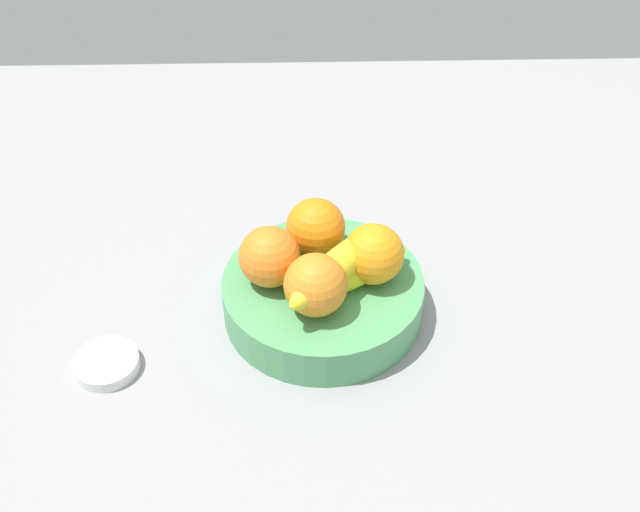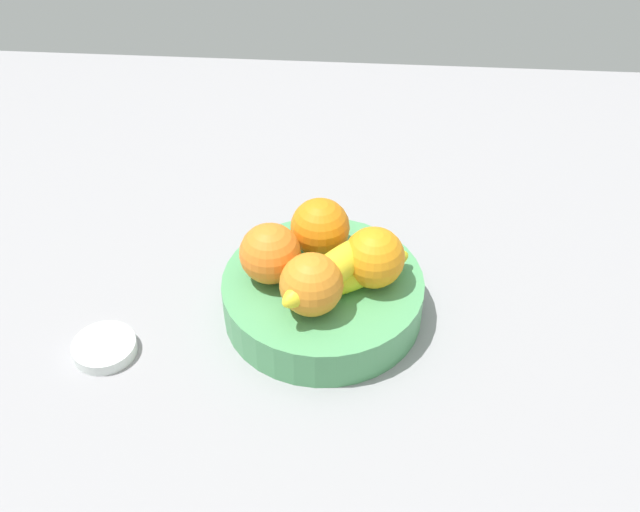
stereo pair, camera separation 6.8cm
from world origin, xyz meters
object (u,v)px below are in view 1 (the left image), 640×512
Objects in this scene: banana_bunch at (343,270)px; jar_lid at (107,364)px; fruit_bowl at (320,296)px; orange_front_right at (316,285)px; orange_center at (373,254)px; orange_front_left at (269,257)px; orange_back_left at (316,227)px.

banana_bunch is 30.28cm from jar_lid.
orange_front_right is at bearing -97.56° from fruit_bowl.
orange_center is 0.98× the size of jar_lid.
orange_front_right is (-0.64, -4.86, 6.51)cm from fruit_bowl.
orange_front_right reaches higher than banana_bunch.
orange_front_right is 26.68cm from jar_lid.
orange_front_left is at bearing 136.88° from orange_front_right.
orange_back_left is 0.45× the size of banana_bunch.
orange_front_right is 4.75cm from banana_bunch.
fruit_bowl is 3.28× the size of jar_lid.
orange_front_right is 8.91cm from orange_center.
orange_back_left reaches higher than banana_bunch.
orange_front_right is at bearing 9.23° from jar_lid.
orange_front_left is 1.00× the size of orange_center.
fruit_bowl is 3.34× the size of orange_front_right.
orange_front_left is 1.00× the size of orange_back_left.
fruit_bowl is 1.50× the size of banana_bunch.
jar_lid is at bearing -149.79° from orange_back_left.
orange_center is at bearing 3.86° from fruit_bowl.
orange_front_left and orange_back_left have the same top height.
fruit_bowl is at bearing -176.14° from orange_center.
orange_center is at bearing -37.60° from orange_back_left.
orange_center is at bearing 27.76° from banana_bunch.
orange_back_left is 0.98× the size of jar_lid.
orange_center reaches higher than jar_lid.
orange_back_left is (0.24, 10.63, 0.00)cm from orange_front_right.
orange_front_left is 12.64cm from orange_center.
jar_lid is (-32.14, -9.36, -8.46)cm from orange_center.
orange_front_right is 10.63cm from orange_back_left.
orange_center is 1.00× the size of orange_back_left.
orange_front_left is 23.16cm from jar_lid.
orange_center is (12.64, 0.16, 0.00)cm from orange_front_left.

